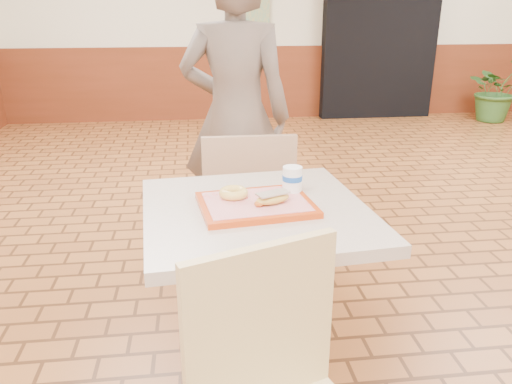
{
  "coord_description": "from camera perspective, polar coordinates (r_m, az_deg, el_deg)",
  "views": [
    {
      "loc": [
        -1.38,
        -2.12,
        1.52
      ],
      "look_at": [
        -1.19,
        -0.47,
        0.9
      ],
      "focal_mm": 35.0,
      "sensor_mm": 36.0,
      "label": 1
    }
  ],
  "objects": [
    {
      "name": "main_table",
      "position": [
        1.91,
        0.0,
        -9.4
      ],
      "size": [
        0.79,
        0.79,
        0.84
      ],
      "rotation": [
        0.0,
        0.0,
        0.09
      ],
      "color": "#BBA996",
      "rests_on": "ground"
    },
    {
      "name": "customer",
      "position": [
        2.99,
        -2.32,
        8.53
      ],
      "size": [
        0.73,
        0.55,
        1.8
      ],
      "primitive_type": "imported",
      "rotation": [
        0.0,
        0.0,
        2.95
      ],
      "color": "#6D5E54",
      "rests_on": "ground"
    },
    {
      "name": "long_john_donut",
      "position": [
        1.76,
        1.84,
        -0.74
      ],
      "size": [
        0.14,
        0.11,
        0.04
      ],
      "rotation": [
        0.0,
        0.0,
        0.4
      ],
      "color": "gold",
      "rests_on": "serving_tray"
    },
    {
      "name": "chair_main_back",
      "position": [
        2.54,
        -0.97,
        -2.23
      ],
      "size": [
        0.45,
        0.45,
        0.96
      ],
      "rotation": [
        0.0,
        0.0,
        3.13
      ],
      "color": "tan",
      "rests_on": "ground"
    },
    {
      "name": "promo_poster",
      "position": [
        7.1,
        -0.59,
        21.13
      ],
      "size": [
        0.5,
        0.03,
        1.2
      ],
      "primitive_type": "cube",
      "color": "gray",
      "rests_on": "wainscot_band"
    },
    {
      "name": "corridor_doorway",
      "position": [
        7.47,
        13.96,
        16.7
      ],
      "size": [
        1.6,
        0.22,
        2.2
      ],
      "primitive_type": "cube",
      "color": "black",
      "rests_on": "ground"
    },
    {
      "name": "ring_donut",
      "position": [
        1.82,
        -2.58,
        -0.09
      ],
      "size": [
        0.11,
        0.11,
        0.03
      ],
      "primitive_type": "torus",
      "rotation": [
        0.0,
        0.0,
        0.07
      ],
      "color": "#E8BE54",
      "rests_on": "serving_tray"
    },
    {
      "name": "wainscot_band",
      "position": [
        2.73,
        24.31,
        -3.37
      ],
      "size": [
        8.0,
        10.0,
        1.0
      ],
      "color": "maroon",
      "rests_on": "ground"
    },
    {
      "name": "paper_cup",
      "position": [
        1.88,
        4.17,
        1.54
      ],
      "size": [
        0.07,
        0.07,
        0.09
      ],
      "rotation": [
        0.0,
        0.0,
        -0.08
      ],
      "color": "white",
      "rests_on": "serving_tray"
    },
    {
      "name": "serving_tray",
      "position": [
        1.79,
        0.0,
        -1.44
      ],
      "size": [
        0.4,
        0.31,
        0.02
      ],
      "rotation": [
        0.0,
        0.0,
        0.13
      ],
      "color": "#C03B0E",
      "rests_on": "main_table"
    },
    {
      "name": "potted_plant",
      "position": [
        7.78,
        25.76,
        10.52
      ],
      "size": [
        0.91,
        0.82,
        0.88
      ],
      "primitive_type": "imported",
      "rotation": [
        0.0,
        0.0,
        0.19
      ],
      "color": "#326227",
      "rests_on": "ground"
    }
  ]
}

